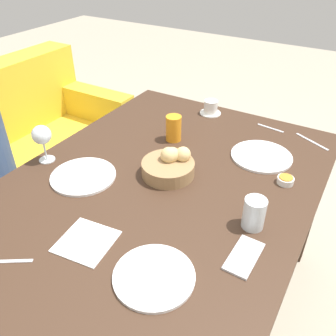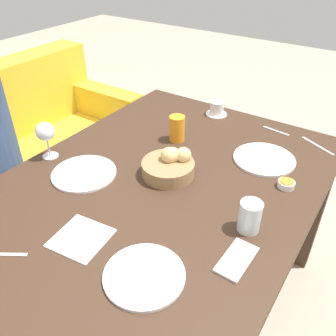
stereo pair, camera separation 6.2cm
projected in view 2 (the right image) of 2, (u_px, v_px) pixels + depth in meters
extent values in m
plane|color=#A89E89|center=(162.00, 307.00, 1.76)|extent=(10.00, 10.00, 0.00)
cube|color=#3D281C|center=(160.00, 185.00, 1.33)|extent=(1.45, 1.07, 0.03)
cube|color=#3D281C|center=(316.00, 212.00, 1.79)|extent=(0.06, 0.06, 0.74)
cube|color=#3D281C|center=(159.00, 155.00, 2.24)|extent=(0.06, 0.06, 0.74)
cube|color=gold|center=(28.00, 186.00, 2.21)|extent=(1.49, 0.70, 0.45)
cube|color=gold|center=(101.00, 129.00, 2.61)|extent=(0.14, 0.70, 0.65)
cube|color=#23232D|center=(2.00, 216.00, 1.98)|extent=(0.35, 0.48, 0.45)
cylinder|color=#99754C|center=(168.00, 169.00, 1.35)|extent=(0.20, 0.20, 0.05)
sphere|color=#DBB775|center=(183.00, 155.00, 1.34)|extent=(0.06, 0.06, 0.06)
sphere|color=#DBB775|center=(169.00, 155.00, 1.34)|extent=(0.06, 0.06, 0.06)
sphere|color=#DBB775|center=(172.00, 155.00, 1.34)|extent=(0.06, 0.06, 0.06)
cylinder|color=white|center=(144.00, 275.00, 0.96)|extent=(0.23, 0.23, 0.01)
cylinder|color=white|center=(264.00, 159.00, 1.44)|extent=(0.25, 0.25, 0.01)
cylinder|color=white|center=(84.00, 173.00, 1.36)|extent=(0.25, 0.25, 0.01)
cylinder|color=orange|center=(177.00, 128.00, 1.55)|extent=(0.07, 0.07, 0.11)
cylinder|color=silver|center=(250.00, 216.00, 1.09)|extent=(0.07, 0.07, 0.11)
cylinder|color=silver|center=(51.00, 156.00, 1.47)|extent=(0.06, 0.06, 0.00)
cylinder|color=silver|center=(49.00, 148.00, 1.44)|extent=(0.01, 0.01, 0.07)
sphere|color=silver|center=(45.00, 131.00, 1.40)|extent=(0.08, 0.08, 0.08)
cylinder|color=white|center=(216.00, 114.00, 1.79)|extent=(0.11, 0.11, 0.01)
cylinder|color=white|center=(217.00, 108.00, 1.77)|extent=(0.07, 0.07, 0.06)
cylinder|color=white|center=(286.00, 184.00, 1.29)|extent=(0.06, 0.06, 0.02)
cylinder|color=#C67F28|center=(287.00, 181.00, 1.28)|extent=(0.05, 0.05, 0.00)
cube|color=#B7B7BC|center=(318.00, 146.00, 1.54)|extent=(0.09, 0.16, 0.00)
cube|color=#B7B7BC|center=(276.00, 131.00, 1.65)|extent=(0.03, 0.13, 0.00)
cube|color=white|center=(81.00, 238.00, 1.08)|extent=(0.18, 0.18, 0.00)
cube|color=silver|center=(237.00, 259.00, 1.01)|extent=(0.15, 0.08, 0.01)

